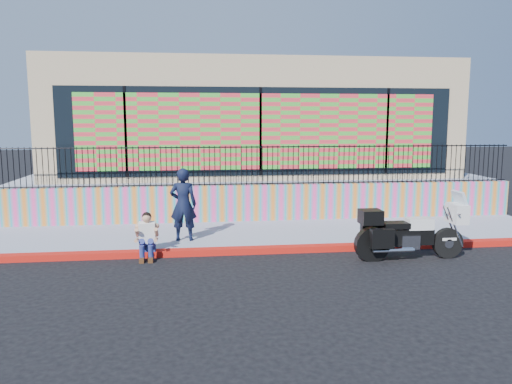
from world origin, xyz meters
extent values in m
plane|color=black|center=(0.00, 0.00, 0.00)|extent=(90.00, 90.00, 0.00)
cube|color=#B2160C|center=(0.00, 0.00, 0.07)|extent=(16.00, 0.30, 0.15)
cube|color=#8F94AC|center=(0.00, 1.65, 0.07)|extent=(16.00, 3.00, 0.15)
cube|color=#FF4397|center=(0.00, 3.25, 0.70)|extent=(16.00, 0.20, 1.10)
cube|color=#8F94AC|center=(0.00, 8.35, 0.62)|extent=(16.00, 10.00, 1.25)
cube|color=tan|center=(0.00, 8.15, 3.25)|extent=(14.00, 8.00, 4.00)
cube|color=black|center=(0.00, 4.13, 2.85)|extent=(12.60, 0.04, 2.80)
cube|color=#E8333F|center=(0.00, 4.10, 2.85)|extent=(11.48, 0.02, 2.40)
cylinder|color=black|center=(3.76, -0.97, 0.36)|extent=(0.72, 0.15, 0.72)
cylinder|color=black|center=(1.92, -0.97, 0.36)|extent=(0.72, 0.15, 0.72)
cube|color=black|center=(2.84, -0.97, 0.54)|extent=(1.03, 0.30, 0.37)
cube|color=silver|center=(2.79, -0.97, 0.43)|extent=(0.43, 0.37, 0.33)
cube|color=silver|center=(3.04, -0.97, 0.85)|extent=(0.60, 0.35, 0.26)
cube|color=black|center=(2.46, -0.97, 0.82)|extent=(0.60, 0.37, 0.13)
cube|color=silver|center=(3.96, -0.97, 1.06)|extent=(0.33, 0.56, 0.46)
cube|color=silver|center=(4.00, -0.97, 1.41)|extent=(0.20, 0.50, 0.37)
cube|color=black|center=(1.87, -0.97, 1.03)|extent=(0.48, 0.46, 0.33)
cube|color=black|center=(2.03, -1.29, 0.60)|extent=(0.52, 0.20, 0.43)
cube|color=black|center=(2.03, -0.64, 0.60)|extent=(0.52, 0.20, 0.43)
cube|color=silver|center=(3.76, -0.97, 0.47)|extent=(0.35, 0.17, 0.07)
imported|color=black|center=(-2.41, 0.94, 1.08)|extent=(0.73, 0.52, 1.87)
cube|color=navy|center=(-3.24, -0.01, 0.24)|extent=(0.36, 0.28, 0.18)
cube|color=silver|center=(-3.24, -0.05, 0.59)|extent=(0.38, 0.27, 0.54)
sphere|color=tan|center=(-3.24, -0.09, 0.95)|extent=(0.21, 0.21, 0.21)
cube|color=#472814|center=(-3.34, -0.45, 0.05)|extent=(0.11, 0.26, 0.10)
cube|color=#472814|center=(-3.14, -0.45, 0.05)|extent=(0.11, 0.26, 0.10)
camera|label=1|loc=(-2.10, -11.74, 3.23)|focal=35.00mm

